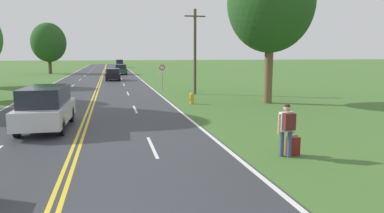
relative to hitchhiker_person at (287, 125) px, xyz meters
The scene contains 11 objects.
hitchhiker_person is the anchor object (origin of this frame).
suitcase 0.85m from the hitchhiker_person, 19.27° to the left, with size 0.44×0.20×0.69m.
fire_hydrant 12.81m from the hitchhiker_person, 90.95° to the left, with size 0.45×0.29×0.78m.
traffic_sign 22.48m from the hitchhiker_person, 92.07° to the left, with size 0.60×0.10×2.47m.
utility_pole_midground 18.79m from the hitchhiker_person, 85.57° to the left, with size 1.80×0.24×7.16m.
tree_left_verge 14.28m from the hitchhiker_person, 66.96° to the left, with size 5.90×5.90×10.29m.
tree_right_cluster 57.57m from the hitchhiker_person, 106.22° to the left, with size 5.93×5.93×8.88m.
car_silver_suv_approaching 10.79m from the hitchhiker_person, 142.39° to the left, with size 2.08×4.93×1.94m.
car_black_hatchback_mid_near 36.47m from the hitchhiker_person, 98.35° to the left, with size 1.98×3.63×1.56m.
car_dark_green_van_mid_far 49.86m from the hitchhiker_person, 94.56° to the left, with size 2.10×4.39×1.73m.
car_dark_blue_van_receding 80.48m from the hitchhiker_person, 92.32° to the left, with size 2.09×4.17×2.06m.
Camera 1 is at (1.33, -4.79, 3.40)m, focal length 32.00 mm.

